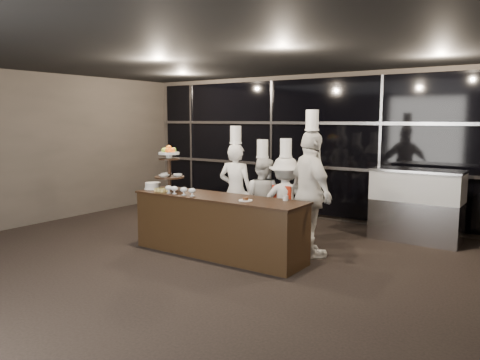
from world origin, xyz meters
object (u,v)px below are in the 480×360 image
Objects in this scene: layer_cake at (153,186)px; chef_a at (236,190)px; chef_b at (262,198)px; chef_c at (285,200)px; chef_d at (311,194)px; buffet_counter at (218,225)px; display_stand at (169,165)px; display_case at (416,201)px.

chef_a is (0.97, 1.02, -0.11)m from layer_cake.
chef_a reaches higher than chef_b.
chef_c is 0.80× the size of chef_d.
chef_b is 0.98× the size of chef_c.
chef_b is at bearing 161.42° from chef_d.
layer_cake is at bearing -133.62° from chef_a.
buffet_counter is 1.26m from chef_c.
chef_d is at bearing -8.87° from chef_a.
buffet_counter is at bearing -148.58° from chef_d.
chef_a reaches higher than display_stand.
layer_cake is 0.15× the size of chef_a.
display_case is 0.84× the size of chef_c.
chef_d is at bearing -18.58° from chef_b.
chef_c is at bearing 35.13° from display_stand.
display_stand is 0.43× the size of chef_b.
display_case is (2.26, 2.61, 0.22)m from buffet_counter.
chef_a is 1.11× the size of chef_c.
chef_d is at bearing 31.42° from buffet_counter.
chef_b is 1.17m from chef_d.
layer_cake is 1.86m from chef_b.
chef_a is 0.50m from chef_b.
chef_a is at bearing -172.41° from chef_c.
chef_b is at bearing 38.48° from layer_cake.
buffet_counter is 1.13m from chef_b.
chef_b is (1.11, 1.10, -0.60)m from display_stand.
chef_d reaches higher than display_case.
display_stand is at bearing -161.60° from chef_d.
display_case is (3.27, 2.61, -0.65)m from display_stand.
layer_cake is 2.22m from chef_c.
chef_c reaches higher than layer_cake.
chef_a is (0.64, 0.97, -0.48)m from display_stand.
display_case is 0.76× the size of chef_a.
display_case is at bearing 49.09° from buffet_counter.
display_case is at bearing 60.41° from chef_d.
display_case is 0.85× the size of chef_b.
buffet_counter is 1.44× the size of chef_a.
chef_b is (-2.16, -1.52, 0.05)m from display_case.
chef_d reaches higher than chef_a.
chef_a is at bearing 46.38° from layer_cake.
chef_b is at bearing 44.68° from display_stand.
chef_c is at bearing -138.36° from display_case.
chef_a is 0.89× the size of chef_d.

